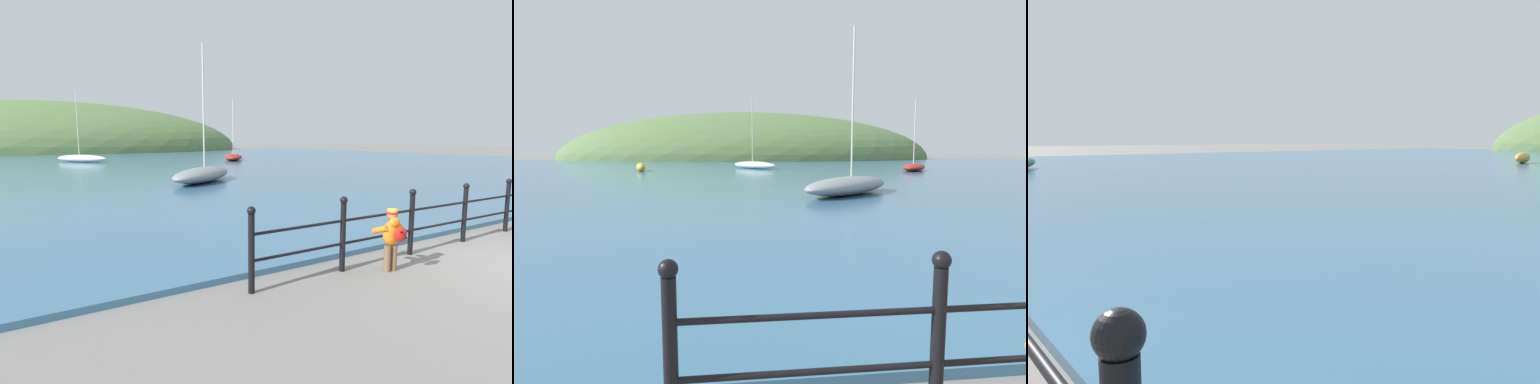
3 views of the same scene
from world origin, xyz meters
TOP-DOWN VIEW (x-y plane):
  - boat_mid_harbor at (-10.46, 30.52)m, footprint 1.23×2.46m

SIDE VIEW (x-z plane):
  - boat_mid_harbor at x=-10.46m, z-range 0.10..0.73m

